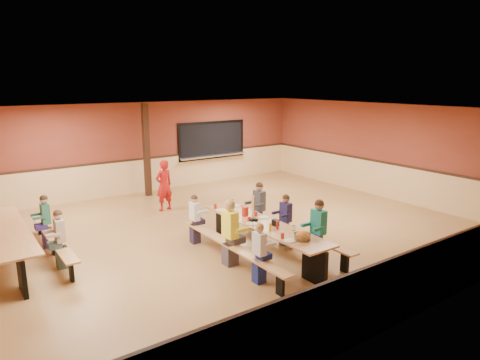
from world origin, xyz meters
TOP-DOWN VIEW (x-y plane):
  - ground at (0.00, 0.00)m, footprint 12.00×12.00m
  - room_envelope at (0.00, 0.00)m, footprint 12.04×10.04m
  - kitchen_pass_through at (2.60, 4.96)m, footprint 2.78×0.28m
  - structural_post at (-0.20, 4.40)m, footprint 0.18×0.18m
  - cafeteria_table_main at (-0.18, -1.70)m, footprint 1.91×3.70m
  - cafeteria_table_second at (-4.69, 0.96)m, footprint 1.91×3.70m
  - seated_child_white_left at (-1.01, -2.64)m, footprint 0.34×0.28m
  - seated_adult_yellow at (-1.01, -1.67)m, footprint 0.44×0.36m
  - seated_child_grey_left at (-1.01, -0.20)m, footprint 0.33×0.27m
  - seated_child_teal_right at (0.64, -2.50)m, footprint 0.41×0.33m
  - seated_child_navy_right at (0.64, -1.47)m, footprint 0.35×0.29m
  - seated_child_char_right at (0.64, -0.48)m, footprint 0.39×0.32m
  - seated_child_green_sec at (-3.87, 1.48)m, footprint 0.36×0.30m
  - seated_child_tan_sec at (-3.87, 0.14)m, footprint 0.36×0.30m
  - standing_woman at (-0.47, 2.59)m, footprint 0.59×0.44m
  - punch_pitcher at (-0.21, -1.07)m, footprint 0.16×0.16m
  - chip_bowl at (-0.17, -2.89)m, footprint 0.32×0.32m
  - napkin_dispenser at (-0.08, -1.97)m, footprint 0.10×0.14m
  - condiment_mustard at (-0.37, -2.16)m, footprint 0.06×0.06m
  - condiment_ketchup at (-0.18, -2.16)m, footprint 0.06×0.06m
  - table_paddle at (-0.28, -1.47)m, footprint 0.16×0.16m
  - place_settings at (-0.18, -1.70)m, footprint 0.65×3.30m

SIDE VIEW (x-z plane):
  - ground at x=0.00m, z-range 0.00..0.00m
  - cafeteria_table_main at x=-0.18m, z-range 0.16..0.90m
  - cafeteria_table_second at x=-4.69m, z-range 0.16..0.90m
  - seated_child_grey_left at x=-1.01m, z-range 0.00..1.13m
  - seated_child_white_left at x=-1.01m, z-range 0.00..1.15m
  - seated_child_navy_right at x=0.64m, z-range 0.00..1.17m
  - seated_child_tan_sec at x=-3.87m, z-range 0.00..1.19m
  - seated_child_green_sec at x=-3.87m, z-range 0.00..1.20m
  - seated_child_char_right at x=0.64m, z-range 0.00..1.25m
  - seated_child_teal_right at x=0.64m, z-range 0.00..1.28m
  - seated_adult_yellow at x=-1.01m, z-range 0.00..1.35m
  - room_envelope at x=0.00m, z-range -0.82..2.20m
  - standing_woman at x=-0.47m, z-range 0.00..1.48m
  - place_settings at x=-0.18m, z-range 0.74..0.85m
  - napkin_dispenser at x=-0.08m, z-range 0.74..0.87m
  - chip_bowl at x=-0.17m, z-range 0.74..0.89m
  - condiment_mustard at x=-0.37m, z-range 0.74..0.91m
  - condiment_ketchup at x=-0.18m, z-range 0.74..0.91m
  - punch_pitcher at x=-0.21m, z-range 0.74..0.96m
  - table_paddle at x=-0.28m, z-range 0.60..1.16m
  - kitchen_pass_through at x=2.60m, z-range 0.80..2.18m
  - structural_post at x=-0.20m, z-range 0.00..3.00m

